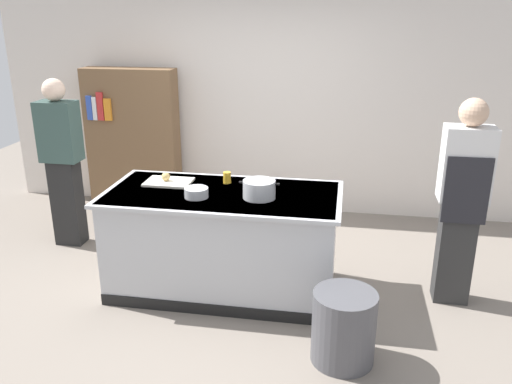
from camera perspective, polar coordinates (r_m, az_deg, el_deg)
ground_plane at (r=4.78m, az=-3.42°, el=-10.28°), size 10.00×10.00×0.00m
back_wall at (r=6.27m, az=0.74°, el=11.48°), size 6.40×0.12×3.00m
counter_island at (r=4.57m, az=-3.54°, el=-5.20°), size 1.98×0.98×0.90m
cutting_board at (r=4.69m, az=-9.43°, el=1.07°), size 0.40×0.28×0.02m
onion at (r=4.68m, az=-9.74°, el=1.65°), size 0.08×0.08×0.08m
stock_pot at (r=4.25m, az=0.35°, el=0.31°), size 0.33×0.26×0.15m
mixing_bowl at (r=4.30m, az=-6.47°, el=-0.06°), size 0.20×0.20×0.08m
juice_cup at (r=4.62m, az=-3.15°, el=1.57°), size 0.07×0.07×0.10m
trash_bin at (r=3.82m, az=9.47°, el=-14.22°), size 0.45×0.45×0.53m
person_chef at (r=4.53m, az=21.39°, el=-0.67°), size 0.38×0.25×1.72m
person_guest at (r=5.66m, az=-20.22°, el=3.31°), size 0.38×0.24×1.72m
bookshelf at (r=6.53m, az=-13.16°, el=5.50°), size 1.10×0.31×1.70m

